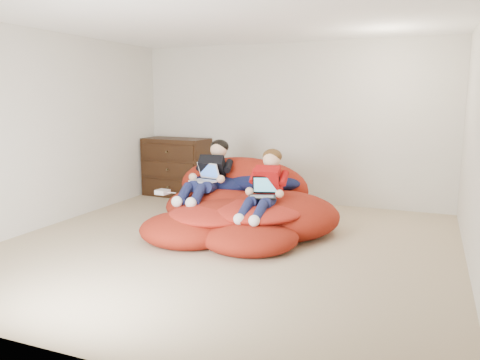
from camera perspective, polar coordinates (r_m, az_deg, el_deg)
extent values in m
cube|color=tan|center=(5.42, -1.63, -9.22)|extent=(5.10, 5.10, 0.25)
cube|color=beige|center=(7.49, 6.10, 6.83)|extent=(5.10, 0.02, 2.50)
cube|color=beige|center=(3.03, -21.24, 1.51)|extent=(5.10, 0.02, 2.50)
cube|color=beige|center=(6.56, -22.32, 5.69)|extent=(0.02, 5.10, 2.50)
cube|color=white|center=(5.19, -1.79, 19.44)|extent=(5.10, 5.10, 0.02)
cube|color=black|center=(8.04, -7.72, 1.58)|extent=(1.12, 0.61, 0.98)
cube|color=black|center=(7.85, -8.69, -0.83)|extent=(0.98, 0.08, 0.24)
cylinder|color=#4C3F26|center=(7.84, -8.77, -0.86)|extent=(0.03, 0.06, 0.03)
cube|color=black|center=(7.80, -8.75, 1.29)|extent=(0.98, 0.08, 0.24)
cylinder|color=#4C3F26|center=(7.79, -8.82, 1.27)|extent=(0.03, 0.06, 0.03)
cube|color=black|center=(7.76, -8.81, 3.44)|extent=(0.98, 0.08, 0.24)
cylinder|color=#4C3F26|center=(7.75, -8.88, 3.42)|extent=(0.03, 0.06, 0.03)
ellipsoid|color=maroon|center=(6.30, -2.69, -3.21)|extent=(1.43, 1.28, 0.51)
ellipsoid|color=maroon|center=(5.93, 4.40, -4.26)|extent=(1.60, 1.55, 0.58)
ellipsoid|color=maroon|center=(5.70, -1.15, -5.03)|extent=(1.55, 1.24, 0.50)
ellipsoid|color=maroon|center=(5.53, -6.35, -6.02)|extent=(1.16, 1.06, 0.39)
ellipsoid|color=maroon|center=(5.27, 1.01, -6.87)|extent=(1.14, 1.04, 0.37)
ellipsoid|color=maroon|center=(6.69, 0.33, -0.84)|extent=(1.93, 0.85, 0.85)
ellipsoid|color=#10163B|center=(6.55, -1.89, -0.36)|extent=(1.02, 0.83, 0.26)
ellipsoid|color=#10163B|center=(6.43, 2.59, -0.21)|extent=(1.10, 0.77, 0.26)
ellipsoid|color=#B52619|center=(5.56, 2.05, -3.73)|extent=(1.14, 1.14, 0.21)
ellipsoid|color=#B52619|center=(5.53, -3.49, -4.25)|extent=(1.05, 0.94, 0.19)
ellipsoid|color=white|center=(7.01, -1.53, 1.49)|extent=(0.43, 0.28, 0.28)
cube|color=black|center=(6.39, -3.19, 1.07)|extent=(0.40, 0.49, 0.48)
sphere|color=#DEAB87|center=(6.50, -2.61, 3.72)|extent=(0.23, 0.23, 0.23)
ellipsoid|color=black|center=(6.52, -2.51, 4.10)|extent=(0.26, 0.24, 0.20)
cylinder|color=#14193F|center=(6.16, -5.31, -0.77)|extent=(0.21, 0.40, 0.21)
cylinder|color=#14193F|center=(5.88, -6.80, -1.65)|extent=(0.18, 0.38, 0.24)
sphere|color=white|center=(5.73, -7.69, -2.63)|extent=(0.14, 0.14, 0.14)
cylinder|color=#14193F|center=(6.08, -3.70, -0.90)|extent=(0.21, 0.40, 0.21)
cylinder|color=#14193F|center=(5.79, -5.13, -1.80)|extent=(0.18, 0.38, 0.24)
sphere|color=white|center=(5.64, -6.00, -2.80)|extent=(0.14, 0.14, 0.14)
cube|color=#AA0F0F|center=(5.68, 3.53, -0.50)|extent=(0.32, 0.35, 0.47)
sphere|color=#DEAB87|center=(5.73, 3.87, 2.52)|extent=(0.21, 0.21, 0.21)
ellipsoid|color=#492D13|center=(5.75, 3.96, 2.92)|extent=(0.24, 0.23, 0.18)
cylinder|color=#14193F|center=(5.51, 1.77, -2.70)|extent=(0.15, 0.35, 0.19)
cylinder|color=#14193F|center=(5.23, 0.60, -3.72)|extent=(0.13, 0.34, 0.22)
sphere|color=white|center=(5.09, -0.13, -4.80)|extent=(0.13, 0.13, 0.13)
cylinder|color=#14193F|center=(5.45, 3.52, -2.85)|extent=(0.15, 0.35, 0.19)
cylinder|color=#14193F|center=(5.17, 2.42, -3.89)|extent=(0.13, 0.34, 0.22)
sphere|color=white|center=(5.03, 1.74, -4.99)|extent=(0.13, 0.13, 0.13)
cube|color=silver|center=(6.12, -4.46, -0.15)|extent=(0.37, 0.30, 0.01)
cube|color=gray|center=(6.11, -4.51, -0.08)|extent=(0.30, 0.19, 0.00)
cube|color=silver|center=(6.24, -3.84, 1.13)|extent=(0.34, 0.16, 0.22)
cube|color=blue|center=(6.23, -3.87, 1.14)|extent=(0.30, 0.13, 0.18)
cube|color=black|center=(5.48, 2.69, -2.07)|extent=(0.38, 0.31, 0.01)
cube|color=gray|center=(5.46, 2.66, -2.00)|extent=(0.30, 0.20, 0.00)
cube|color=black|center=(5.59, 3.20, -0.61)|extent=(0.33, 0.17, 0.22)
cube|color=teal|center=(5.58, 3.18, -0.60)|extent=(0.29, 0.14, 0.18)
cube|color=silver|center=(6.31, -9.43, -1.45)|extent=(0.17, 0.17, 0.06)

